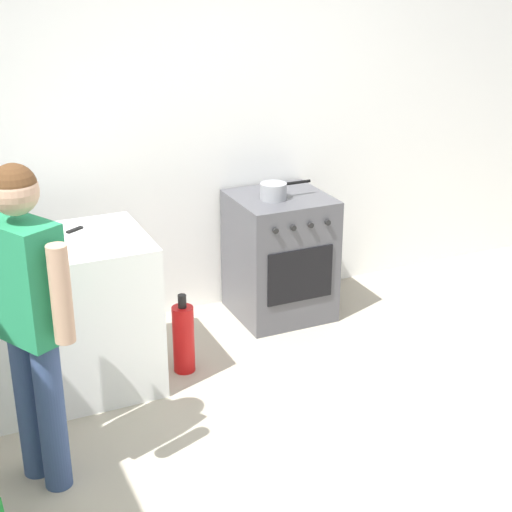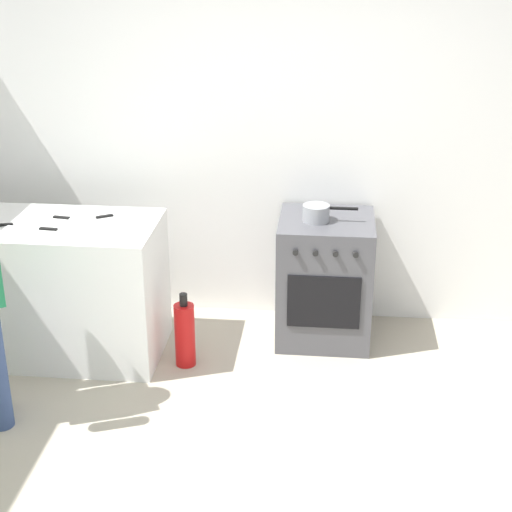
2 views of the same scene
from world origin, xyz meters
TOP-DOWN VIEW (x-y plane):
  - ground_plane at (0.00, 0.00)m, footprint 8.00×8.00m
  - back_wall at (0.00, 1.95)m, footprint 6.00×0.10m
  - counter_unit at (-1.35, 1.20)m, footprint 1.30×0.70m
  - oven_left at (0.35, 1.58)m, footprint 0.62×0.62m
  - pot at (0.28, 1.54)m, footprint 0.35×0.17m
  - knife_paring at (-1.29, 1.29)m, footprint 0.21×0.06m
  - knife_chef at (-0.98, 1.39)m, footprint 0.28×0.19m
  - knife_carving at (-1.43, 1.10)m, footprint 0.33×0.06m
  - person at (-1.47, 0.40)m, footprint 0.34×0.51m
  - fire_extinguisher at (-0.52, 1.10)m, footprint 0.13×0.13m

SIDE VIEW (x-z plane):
  - ground_plane at x=0.00m, z-range 0.00..0.00m
  - fire_extinguisher at x=-0.52m, z-range -0.03..0.47m
  - oven_left at x=0.35m, z-range 0.00..0.85m
  - counter_unit at x=-1.35m, z-range 0.00..0.90m
  - knife_carving at x=-1.43m, z-range 0.90..0.91m
  - knife_chef at x=-0.98m, z-range 0.90..0.91m
  - pot at x=0.28m, z-range 0.85..0.96m
  - knife_paring at x=-1.29m, z-range 0.90..0.91m
  - person at x=-1.47m, z-range 0.14..1.71m
  - back_wall at x=0.00m, z-range 0.00..2.60m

